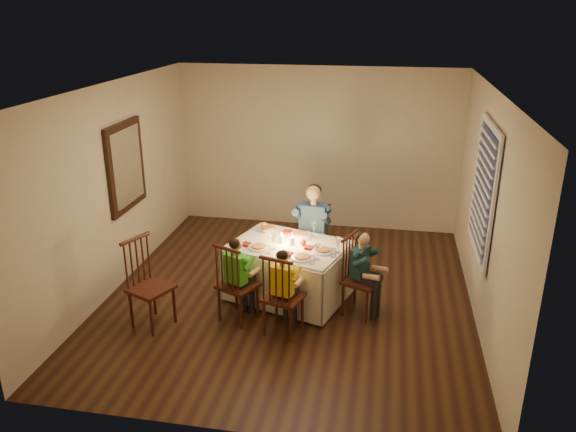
% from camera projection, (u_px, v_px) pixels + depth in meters
% --- Properties ---
extents(ground, '(5.00, 5.00, 0.00)m').
position_uv_depth(ground, '(290.00, 295.00, 7.15)').
color(ground, black).
rests_on(ground, ground).
extents(wall_left, '(0.02, 5.00, 2.60)m').
position_uv_depth(wall_left, '(114.00, 188.00, 7.08)').
color(wall_left, beige).
rests_on(wall_left, ground).
extents(wall_right, '(0.02, 5.00, 2.60)m').
position_uv_depth(wall_right, '(486.00, 210.00, 6.31)').
color(wall_right, beige).
rests_on(wall_right, ground).
extents(wall_back, '(4.50, 0.02, 2.60)m').
position_uv_depth(wall_back, '(317.00, 149.00, 8.99)').
color(wall_back, beige).
rests_on(wall_back, ground).
extents(ceiling, '(5.00, 5.00, 0.00)m').
position_uv_depth(ceiling, '(290.00, 88.00, 6.24)').
color(ceiling, white).
rests_on(ceiling, wall_back).
extents(dining_table, '(1.62, 1.37, 0.69)m').
position_uv_depth(dining_table, '(289.00, 260.00, 6.93)').
color(dining_table, silver).
rests_on(dining_table, ground).
extents(chair_adult, '(0.46, 0.44, 0.98)m').
position_uv_depth(chair_adult, '(312.00, 273.00, 7.72)').
color(chair_adult, '#36150E').
rests_on(chair_adult, ground).
extents(chair_near_left, '(0.53, 0.52, 0.98)m').
position_uv_depth(chair_near_left, '(239.00, 318.00, 6.61)').
color(chair_near_left, '#36150E').
rests_on(chair_near_left, ground).
extents(chair_near_right, '(0.49, 0.48, 0.98)m').
position_uv_depth(chair_near_right, '(283.00, 331.00, 6.35)').
color(chair_near_right, '#36150E').
rests_on(chair_near_right, ground).
extents(chair_end, '(0.51, 0.52, 0.98)m').
position_uv_depth(chair_end, '(360.00, 313.00, 6.73)').
color(chair_end, '#36150E').
rests_on(chair_end, ground).
extents(chair_extra, '(0.55, 0.56, 1.06)m').
position_uv_depth(chair_extra, '(155.00, 324.00, 6.49)').
color(chair_extra, '#36150E').
rests_on(chair_extra, ground).
extents(adult, '(0.53, 0.50, 1.27)m').
position_uv_depth(adult, '(312.00, 273.00, 7.72)').
color(adult, '#314D7A').
rests_on(adult, ground).
extents(child_green, '(0.43, 0.41, 1.03)m').
position_uv_depth(child_green, '(239.00, 318.00, 6.61)').
color(child_green, green).
rests_on(child_green, ground).
extents(child_yellow, '(0.39, 0.37, 1.02)m').
position_uv_depth(child_yellow, '(283.00, 331.00, 6.35)').
color(child_yellow, yellow).
rests_on(child_yellow, ground).
extents(child_teal, '(0.42, 0.43, 1.05)m').
position_uv_depth(child_teal, '(360.00, 313.00, 6.73)').
color(child_teal, '#18353D').
rests_on(child_teal, ground).
extents(setting_adult, '(0.33, 0.33, 0.02)m').
position_uv_depth(setting_adult, '(300.00, 235.00, 7.11)').
color(setting_adult, white).
rests_on(setting_adult, dining_table).
extents(setting_green, '(0.33, 0.33, 0.02)m').
position_uv_depth(setting_green, '(259.00, 247.00, 6.74)').
color(setting_green, white).
rests_on(setting_green, dining_table).
extents(setting_yellow, '(0.33, 0.33, 0.02)m').
position_uv_depth(setting_yellow, '(302.00, 257.00, 6.47)').
color(setting_yellow, white).
rests_on(setting_yellow, dining_table).
extents(setting_teal, '(0.33, 0.33, 0.02)m').
position_uv_depth(setting_teal, '(323.00, 251.00, 6.65)').
color(setting_teal, white).
rests_on(setting_teal, dining_table).
extents(candle_left, '(0.06, 0.06, 0.10)m').
position_uv_depth(candle_left, '(282.00, 239.00, 6.88)').
color(candle_left, silver).
rests_on(candle_left, dining_table).
extents(candle_right, '(0.06, 0.06, 0.10)m').
position_uv_depth(candle_right, '(292.00, 241.00, 6.82)').
color(candle_right, silver).
rests_on(candle_right, dining_table).
extents(squash, '(0.09, 0.09, 0.09)m').
position_uv_depth(squash, '(264.00, 226.00, 7.31)').
color(squash, yellow).
rests_on(squash, dining_table).
extents(orange_fruit, '(0.08, 0.08, 0.08)m').
position_uv_depth(orange_fruit, '(303.00, 242.00, 6.81)').
color(orange_fruit, orange).
rests_on(orange_fruit, dining_table).
extents(serving_bowl, '(0.24, 0.24, 0.06)m').
position_uv_depth(serving_bowl, '(268.00, 229.00, 7.24)').
color(serving_bowl, white).
rests_on(serving_bowl, dining_table).
extents(wall_mirror, '(0.06, 0.95, 1.15)m').
position_uv_depth(wall_mirror, '(126.00, 166.00, 7.28)').
color(wall_mirror, black).
rests_on(wall_mirror, wall_left).
extents(window_blinds, '(0.07, 1.34, 1.54)m').
position_uv_depth(window_blinds, '(483.00, 190.00, 6.34)').
color(window_blinds, '#0D1234').
rests_on(window_blinds, wall_right).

